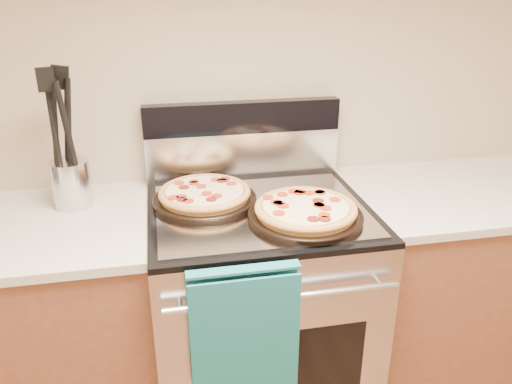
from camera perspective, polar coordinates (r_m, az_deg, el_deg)
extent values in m
plane|color=tan|center=(1.94, -1.79, 14.28)|extent=(4.00, 0.00, 4.00)
cube|color=#B7B7BC|center=(1.97, 0.30, -14.20)|extent=(0.76, 0.68, 0.90)
cube|color=black|center=(1.73, 2.68, -20.80)|extent=(0.56, 0.01, 0.40)
cube|color=black|center=(1.74, 0.33, -2.02)|extent=(0.76, 0.68, 0.02)
cube|color=silver|center=(1.98, -1.47, 4.34)|extent=(0.76, 0.06, 0.18)
cube|color=black|center=(1.94, -1.52, 8.55)|extent=(0.76, 0.06, 0.12)
cylinder|color=silver|center=(1.47, 3.32, -12.01)|extent=(0.70, 0.03, 0.03)
cube|color=gray|center=(1.70, 0.53, -2.04)|extent=(0.70, 0.55, 0.01)
cube|color=brown|center=(2.06, -25.67, -15.50)|extent=(1.00, 0.62, 0.88)
cube|color=brown|center=(2.31, 22.39, -10.32)|extent=(1.00, 0.62, 0.88)
cube|color=#B8B1A5|center=(2.11, 24.24, 0.11)|extent=(1.02, 0.64, 0.03)
cylinder|color=silver|center=(1.85, -20.32, 0.92)|extent=(0.16, 0.16, 0.17)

